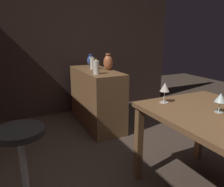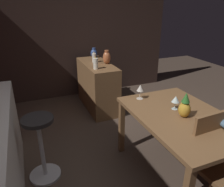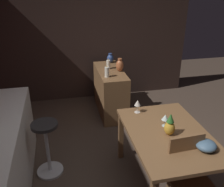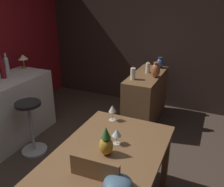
{
  "view_description": "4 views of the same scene",
  "coord_description": "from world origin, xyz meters",
  "px_view_note": "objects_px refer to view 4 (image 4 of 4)",
  "views": [
    {
      "loc": [
        -1.07,
        1.0,
        1.31
      ],
      "look_at": [
        0.67,
        0.15,
        0.78
      ],
      "focal_mm": 35.05,
      "sensor_mm": 36.0,
      "label": 1
    },
    {
      "loc": [
        -1.7,
        1.0,
        1.78
      ],
      "look_at": [
        0.69,
        0.02,
        0.7
      ],
      "focal_mm": 34.99,
      "sensor_mm": 36.0,
      "label": 2
    },
    {
      "loc": [
        -2.3,
        0.72,
        2.29
      ],
      "look_at": [
        0.89,
        0.02,
        0.78
      ],
      "focal_mm": 39.83,
      "sensor_mm": 36.0,
      "label": 3
    },
    {
      "loc": [
        -1.68,
        -1.09,
        1.97
      ],
      "look_at": [
        0.8,
        0.02,
        0.83
      ],
      "focal_mm": 38.06,
      "sensor_mm": 36.0,
      "label": 4
    }
  ],
  "objects_px": {
    "dining_table": "(109,160)",
    "sideboard_cabinet": "(145,98)",
    "vase_copper": "(156,70)",
    "wine_bottle_ruby": "(2,68)",
    "pillar_candle_short": "(148,68)",
    "bar_stool": "(31,126)",
    "vase_ceramic_blue": "(160,63)",
    "fruit_bowl": "(118,184)",
    "wine_glass_right": "(117,133)",
    "counter_lamp": "(23,58)",
    "pineapple_centerpiece": "(106,143)",
    "pillar_candle_tall": "(133,74)",
    "wine_bottle_clear": "(7,64)",
    "wine_glass_left": "(112,109)"
  },
  "relations": [
    {
      "from": "sideboard_cabinet",
      "to": "pillar_candle_tall",
      "type": "relative_size",
      "value": 5.61
    },
    {
      "from": "bar_stool",
      "to": "wine_bottle_clear",
      "type": "height_order",
      "value": "wine_bottle_clear"
    },
    {
      "from": "vase_ceramic_blue",
      "to": "vase_copper",
      "type": "bearing_deg",
      "value": -173.58
    },
    {
      "from": "sideboard_cabinet",
      "to": "vase_ceramic_blue",
      "type": "height_order",
      "value": "vase_ceramic_blue"
    },
    {
      "from": "wine_bottle_clear",
      "to": "counter_lamp",
      "type": "distance_m",
      "value": 0.26
    },
    {
      "from": "vase_copper",
      "to": "wine_bottle_clear",
      "type": "bearing_deg",
      "value": 114.11
    },
    {
      "from": "wine_bottle_ruby",
      "to": "counter_lamp",
      "type": "relative_size",
      "value": 1.45
    },
    {
      "from": "fruit_bowl",
      "to": "bar_stool",
      "type": "bearing_deg",
      "value": 61.47
    },
    {
      "from": "sideboard_cabinet",
      "to": "fruit_bowl",
      "type": "bearing_deg",
      "value": -168.15
    },
    {
      "from": "dining_table",
      "to": "wine_glass_right",
      "type": "height_order",
      "value": "wine_glass_right"
    },
    {
      "from": "pillar_candle_short",
      "to": "wine_glass_right",
      "type": "bearing_deg",
      "value": -171.7
    },
    {
      "from": "sideboard_cabinet",
      "to": "counter_lamp",
      "type": "relative_size",
      "value": 4.91
    },
    {
      "from": "bar_stool",
      "to": "wine_bottle_ruby",
      "type": "distance_m",
      "value": 0.91
    },
    {
      "from": "counter_lamp",
      "to": "dining_table",
      "type": "bearing_deg",
      "value": -120.58
    },
    {
      "from": "wine_bottle_clear",
      "to": "pillar_candle_tall",
      "type": "xyz_separation_m",
      "value": [
        0.67,
        -1.74,
        -0.12
      ]
    },
    {
      "from": "bar_stool",
      "to": "wine_glass_left",
      "type": "xyz_separation_m",
      "value": [
        0.01,
        -1.15,
        0.48
      ]
    },
    {
      "from": "wine_bottle_ruby",
      "to": "sideboard_cabinet",
      "type": "bearing_deg",
      "value": -54.32
    },
    {
      "from": "pillar_candle_tall",
      "to": "pineapple_centerpiece",
      "type": "bearing_deg",
      "value": -167.77
    },
    {
      "from": "wine_bottle_ruby",
      "to": "pillar_candle_short",
      "type": "xyz_separation_m",
      "value": [
        1.3,
        -1.68,
        -0.15
      ]
    },
    {
      "from": "sideboard_cabinet",
      "to": "pillar_candle_short",
      "type": "bearing_deg",
      "value": 10.78
    },
    {
      "from": "counter_lamp",
      "to": "vase_copper",
      "type": "bearing_deg",
      "value": -70.53
    },
    {
      "from": "wine_glass_left",
      "to": "vase_ceramic_blue",
      "type": "distance_m",
      "value": 1.86
    },
    {
      "from": "pineapple_centerpiece",
      "to": "fruit_bowl",
      "type": "xyz_separation_m",
      "value": [
        -0.33,
        -0.25,
        -0.06
      ]
    },
    {
      "from": "sideboard_cabinet",
      "to": "vase_copper",
      "type": "distance_m",
      "value": 0.55
    },
    {
      "from": "vase_ceramic_blue",
      "to": "bar_stool",
      "type": "bearing_deg",
      "value": 147.31
    },
    {
      "from": "dining_table",
      "to": "pillar_candle_tall",
      "type": "height_order",
      "value": "pillar_candle_tall"
    },
    {
      "from": "sideboard_cabinet",
      "to": "fruit_bowl",
      "type": "height_order",
      "value": "fruit_bowl"
    },
    {
      "from": "dining_table",
      "to": "vase_copper",
      "type": "bearing_deg",
      "value": 2.92
    },
    {
      "from": "vase_ceramic_blue",
      "to": "fruit_bowl",
      "type": "bearing_deg",
      "value": -171.91
    },
    {
      "from": "pineapple_centerpiece",
      "to": "pillar_candle_short",
      "type": "xyz_separation_m",
      "value": [
        2.06,
        0.25,
        0.05
      ]
    },
    {
      "from": "vase_ceramic_blue",
      "to": "wine_bottle_clear",
      "type": "bearing_deg",
      "value": 125.99
    },
    {
      "from": "pineapple_centerpiece",
      "to": "pillar_candle_tall",
      "type": "bearing_deg",
      "value": 12.23
    },
    {
      "from": "dining_table",
      "to": "sideboard_cabinet",
      "type": "bearing_deg",
      "value": 7.24
    },
    {
      "from": "sideboard_cabinet",
      "to": "pineapple_centerpiece",
      "type": "height_order",
      "value": "pineapple_centerpiece"
    },
    {
      "from": "wine_glass_right",
      "to": "wine_bottle_ruby",
      "type": "height_order",
      "value": "wine_bottle_ruby"
    },
    {
      "from": "wine_bottle_ruby",
      "to": "wine_glass_left",
      "type": "bearing_deg",
      "value": -96.82
    },
    {
      "from": "pineapple_centerpiece",
      "to": "counter_lamp",
      "type": "height_order",
      "value": "counter_lamp"
    },
    {
      "from": "wine_bottle_clear",
      "to": "counter_lamp",
      "type": "bearing_deg",
      "value": -25.47
    },
    {
      "from": "wine_bottle_clear",
      "to": "dining_table",
      "type": "bearing_deg",
      "value": -114.35
    },
    {
      "from": "wine_bottle_ruby",
      "to": "vase_ceramic_blue",
      "type": "xyz_separation_m",
      "value": [
        1.65,
        -1.79,
        -0.15
      ]
    },
    {
      "from": "dining_table",
      "to": "wine_glass_right",
      "type": "relative_size",
      "value": 8.74
    },
    {
      "from": "pillar_candle_tall",
      "to": "vase_ceramic_blue",
      "type": "xyz_separation_m",
      "value": [
        0.75,
        -0.22,
        -0.0
      ]
    },
    {
      "from": "sideboard_cabinet",
      "to": "pillar_candle_short",
      "type": "xyz_separation_m",
      "value": [
        0.09,
        0.02,
        0.49
      ]
    },
    {
      "from": "sideboard_cabinet",
      "to": "wine_glass_right",
      "type": "relative_size",
      "value": 7.42
    },
    {
      "from": "sideboard_cabinet",
      "to": "wine_bottle_clear",
      "type": "bearing_deg",
      "value": 117.85
    },
    {
      "from": "sideboard_cabinet",
      "to": "wine_bottle_ruby",
      "type": "distance_m",
      "value": 2.18
    },
    {
      "from": "sideboard_cabinet",
      "to": "bar_stool",
      "type": "distance_m",
      "value": 1.81
    },
    {
      "from": "fruit_bowl",
      "to": "pillar_candle_tall",
      "type": "bearing_deg",
      "value": 16.94
    },
    {
      "from": "counter_lamp",
      "to": "pillar_candle_tall",
      "type": "xyz_separation_m",
      "value": [
        0.44,
        -1.63,
        -0.17
      ]
    },
    {
      "from": "sideboard_cabinet",
      "to": "vase_copper",
      "type": "relative_size",
      "value": 4.8
    }
  ]
}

